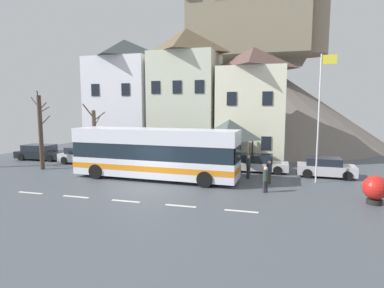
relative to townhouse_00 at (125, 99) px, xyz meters
name	(u,v)px	position (x,y,z in m)	size (l,w,h in m)	color
ground_plane	(145,190)	(7.23, -11.89, -5.74)	(40.00, 60.00, 0.07)	#494F56
townhouse_00	(125,99)	(0.00, 0.00, 0.00)	(6.14, 5.85, 11.41)	white
townhouse_01	(186,95)	(6.37, -0.20, 0.31)	(5.87, 5.45, 12.03)	beige
townhouse_02	(253,105)	(12.47, 0.46, -0.62)	(5.68, 6.77, 10.18)	silver
hilltop_castle	(250,92)	(10.81, 16.46, 1.17)	(35.05, 35.05, 20.34)	#6D645E
transit_bus	(155,154)	(6.80, -9.20, -3.98)	(11.46, 2.96, 3.42)	white
bus_shelter	(229,130)	(11.19, -4.80, -2.56)	(3.60, 3.60, 3.94)	#473D33
parked_car_00	(325,167)	(18.07, -5.34, -5.04)	(3.89, 2.06, 1.35)	silver
parked_car_01	(84,156)	(-1.40, -5.26, -5.02)	(4.49, 2.18, 1.40)	silver
parked_car_02	(256,163)	(13.25, -4.83, -5.07)	(4.59, 1.89, 1.31)	silver
parked_car_03	(41,152)	(-6.41, -4.62, -5.03)	(4.61, 2.14, 1.40)	black
pedestrian_00	(248,165)	(12.91, -7.31, -4.79)	(0.29, 0.29, 1.60)	#38332D
pedestrian_01	(269,171)	(14.32, -8.49, -4.91)	(0.35, 0.38, 1.49)	#38332D
pedestrian_02	(235,162)	(11.90, -6.92, -4.67)	(0.34, 0.34, 1.73)	#2D2D38
pedestrian_03	(266,177)	(14.19, -10.66, -4.82)	(0.31, 0.31, 1.50)	#2D2D38
public_bench	(259,161)	(13.33, -2.83, -5.24)	(1.55, 0.48, 0.87)	brown
flagpole	(320,110)	(17.32, -7.38, -1.05)	(0.95, 0.10, 8.15)	silver
harbour_buoy	(375,189)	(19.60, -11.46, -4.90)	(1.21, 1.21, 1.46)	black
bare_tree_01	(94,139)	(1.18, -7.56, -3.26)	(1.34, 1.92, 5.12)	brown
bare_tree_02	(41,131)	(-3.02, -8.39, -2.72)	(1.77, 1.39, 6.11)	#47382D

